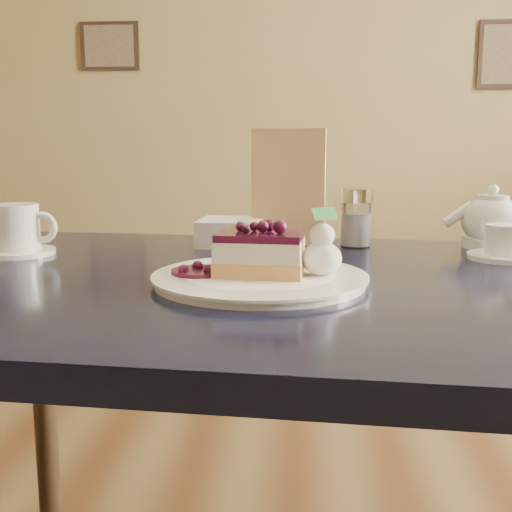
# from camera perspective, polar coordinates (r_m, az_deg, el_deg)

# --- Properties ---
(main_table) EXTENTS (1.20, 0.85, 0.71)m
(main_table) POSITION_cam_1_polar(r_m,az_deg,el_deg) (0.91, 0.77, -6.41)
(main_table) COLOR black
(main_table) RESTS_ON ground
(dessert_plate) EXTENTS (0.28, 0.28, 0.01)m
(dessert_plate) POSITION_cam_1_polar(r_m,az_deg,el_deg) (0.85, 0.34, -2.09)
(dessert_plate) COLOR white
(dessert_plate) RESTS_ON main_table
(cheesecake_slice) EXTENTS (0.12, 0.09, 0.06)m
(cheesecake_slice) POSITION_cam_1_polar(r_m,az_deg,el_deg) (0.84, 0.35, 0.17)
(cheesecake_slice) COLOR #CF8A48
(cheesecake_slice) RESTS_ON dessert_plate
(whipped_cream) EXTENTS (0.05, 0.05, 0.05)m
(whipped_cream) POSITION_cam_1_polar(r_m,az_deg,el_deg) (0.85, 5.87, -0.21)
(whipped_cream) COLOR white
(whipped_cream) RESTS_ON dessert_plate
(berry_sauce) EXTENTS (0.08, 0.08, 0.01)m
(berry_sauce) POSITION_cam_1_polar(r_m,az_deg,el_deg) (0.86, -5.05, -1.39)
(berry_sauce) COLOR #2E0820
(berry_sauce) RESTS_ON dessert_plate
(coffee_set) EXTENTS (0.13, 0.12, 0.08)m
(coffee_set) POSITION_cam_1_polar(r_m,az_deg,el_deg) (1.14, -20.42, 1.99)
(coffee_set) COLOR white
(coffee_set) RESTS_ON main_table
(tea_set) EXTENTS (0.15, 0.22, 0.10)m
(tea_set) POSITION_cam_1_polar(r_m,az_deg,el_deg) (1.18, 20.32, 2.46)
(tea_set) COLOR white
(tea_set) RESTS_ON main_table
(menu_card) EXTENTS (0.13, 0.04, 0.21)m
(menu_card) POSITION_cam_1_polar(r_m,az_deg,el_deg) (1.17, 2.90, 6.14)
(menu_card) COLOR #F9ECB3
(menu_card) RESTS_ON main_table
(sugar_shaker) EXTENTS (0.06, 0.06, 0.10)m
(sugar_shaker) POSITION_cam_1_polar(r_m,az_deg,el_deg) (1.16, 8.88, 3.43)
(sugar_shaker) COLOR white
(sugar_shaker) RESTS_ON main_table
(napkin_stack) EXTENTS (0.12, 0.12, 0.05)m
(napkin_stack) POSITION_cam_1_polar(r_m,az_deg,el_deg) (1.17, -2.18, 2.13)
(napkin_stack) COLOR white
(napkin_stack) RESTS_ON main_table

